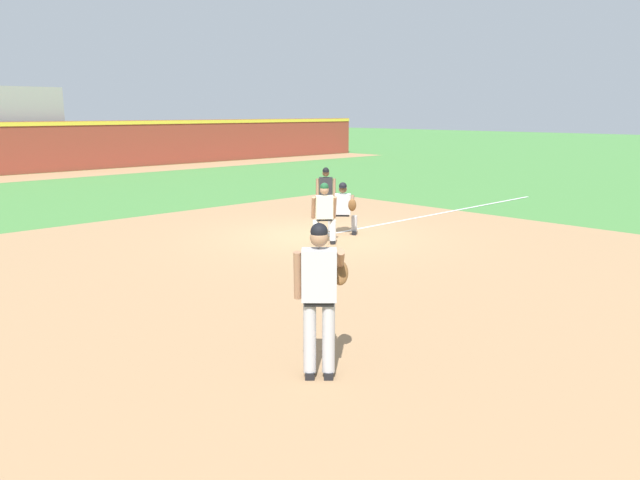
% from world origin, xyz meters
% --- Properties ---
extents(ground_plane, '(160.00, 160.00, 0.00)m').
position_xyz_m(ground_plane, '(0.00, 0.00, 0.00)').
color(ground_plane, '#47843D').
extents(infield_dirt_patch, '(18.00, 18.00, 0.01)m').
position_xyz_m(infield_dirt_patch, '(-2.99, -3.07, 0.00)').
color(infield_dirt_patch, '#A87F56').
rests_on(infield_dirt_patch, ground).
extents(warning_track_strip, '(48.00, 3.20, 0.01)m').
position_xyz_m(warning_track_strip, '(0.00, 20.00, 0.00)').
color(warning_track_strip, '#A87F56').
rests_on(warning_track_strip, ground).
extents(foul_line_stripe, '(10.65, 0.10, 0.00)m').
position_xyz_m(foul_line_stripe, '(5.33, 0.00, 0.01)').
color(foul_line_stripe, white).
rests_on(foul_line_stripe, ground).
extents(first_base_bag, '(0.38, 0.38, 0.09)m').
position_xyz_m(first_base_bag, '(0.00, 0.00, 0.04)').
color(first_base_bag, white).
rests_on(first_base_bag, ground).
extents(baseball, '(0.07, 0.07, 0.07)m').
position_xyz_m(baseball, '(-1.13, -1.79, 0.04)').
color(baseball, white).
rests_on(baseball, ground).
extents(pitcher, '(0.85, 0.55, 1.86)m').
position_xyz_m(pitcher, '(-5.93, -6.12, 1.06)').
color(pitcher, black).
rests_on(pitcher, ground).
extents(first_baseman, '(0.75, 1.08, 1.34)m').
position_xyz_m(first_baseman, '(0.55, -0.26, 0.73)').
color(first_baseman, black).
rests_on(first_baseman, ground).
extents(baserunner, '(0.68, 0.66, 1.46)m').
position_xyz_m(baserunner, '(-0.60, -0.74, 0.79)').
color(baserunner, black).
rests_on(baserunner, ground).
extents(umpire, '(0.67, 0.67, 1.46)m').
position_xyz_m(umpire, '(2.30, 2.16, 0.79)').
color(umpire, black).
rests_on(umpire, ground).
extents(outfield_wall, '(48.00, 0.54, 2.60)m').
position_xyz_m(outfield_wall, '(0.00, 22.00, 1.39)').
color(outfield_wall, brown).
rests_on(outfield_wall, ground).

